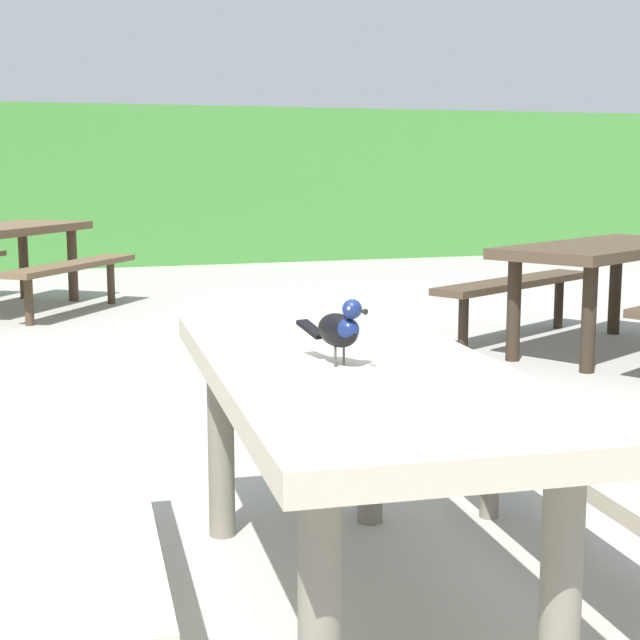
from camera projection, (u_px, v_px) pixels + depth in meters
name	position (u px, v px, depth m)	size (l,w,h in m)	color
hedge_wall	(38.00, 186.00, 12.48)	(28.00, 1.91, 2.00)	#428438
picnic_table_foreground	(353.00, 427.00, 2.65)	(1.81, 1.85, 0.74)	#B2A893
bird_grackle	(340.00, 328.00, 2.53)	(0.13, 0.28, 0.18)	black
picnic_table_mid_left	(605.00, 271.00, 6.56)	(2.30, 2.29, 0.74)	#473828
picnic_table_far_centre	(1.00, 247.00, 8.44)	(2.36, 2.37, 0.74)	brown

